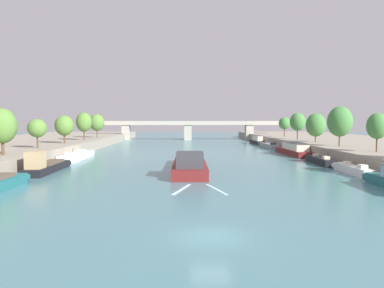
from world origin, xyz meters
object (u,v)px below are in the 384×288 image
at_px(moored_boat_right_downstream, 269,146).
at_px(tree_left_far, 2,126).
at_px(moored_boat_right_gap_after, 353,169).
at_px(tree_right_distant, 377,126).
at_px(tree_right_third, 298,122).
at_px(tree_right_end_of_row, 284,123).
at_px(moored_boat_right_end, 320,160).
at_px(tree_right_nearest, 316,125).
at_px(bridge_far, 188,128).
at_px(moored_boat_right_far, 257,140).
at_px(moored_boat_left_lone, 46,166).
at_px(moored_boat_right_midway, 294,150).
at_px(barge_midriver, 190,164).
at_px(tree_left_past_mid, 64,126).
at_px(tree_left_second, 37,128).
at_px(tree_left_midway, 97,122).
at_px(moored_boat_left_near, 77,156).
at_px(tree_left_nearest, 84,122).
at_px(tree_right_far, 340,122).

height_order(moored_boat_right_downstream, tree_left_far, tree_left_far).
distance_m(moored_boat_right_gap_after, tree_right_distant, 11.53).
height_order(tree_right_third, tree_right_end_of_row, tree_right_third).
height_order(moored_boat_right_end, tree_right_nearest, tree_right_nearest).
height_order(moored_boat_right_gap_after, bridge_far, bridge_far).
bearing_deg(moored_boat_right_gap_after, moored_boat_right_far, 90.19).
height_order(moored_boat_right_downstream, tree_right_distant, tree_right_distant).
height_order(moored_boat_left_lone, moored_boat_right_midway, moored_boat_left_lone).
xyz_separation_m(barge_midriver, tree_left_past_mid, (-26.53, 26.16, 5.17)).
xyz_separation_m(tree_left_second, tree_right_nearest, (56.11, 17.06, 0.36)).
bearing_deg(moored_boat_right_far, tree_left_far, -129.07).
height_order(tree_left_second, tree_right_third, tree_right_third).
bearing_deg(moored_boat_right_gap_after, tree_right_end_of_row, 82.82).
bearing_deg(tree_left_second, moored_boat_right_downstream, 31.50).
distance_m(tree_left_past_mid, tree_right_distant, 60.22).
bearing_deg(moored_boat_right_gap_after, tree_left_second, 161.93).
distance_m(moored_boat_left_lone, moored_boat_right_far, 73.20).
distance_m(moored_boat_right_end, moored_boat_right_midway, 15.84).
bearing_deg(tree_right_third, moored_boat_right_downstream, 177.58).
xyz_separation_m(tree_left_midway, tree_right_third, (55.10, -10.70, 0.20)).
height_order(moored_boat_left_near, tree_left_midway, tree_left_midway).
relative_size(moored_boat_right_end, tree_right_distant, 1.76).
distance_m(moored_boat_right_end, tree_left_far, 49.26).
bearing_deg(moored_boat_right_far, bridge_far, 129.75).
relative_size(tree_left_second, tree_left_nearest, 0.75).
bearing_deg(moored_boat_right_end, tree_left_midway, 136.78).
bearing_deg(bridge_far, tree_left_midway, -130.30).
bearing_deg(tree_left_past_mid, barge_midriver, -44.60).
xyz_separation_m(moored_boat_right_midway, tree_right_nearest, (6.82, 6.07, 5.14)).
height_order(barge_midriver, moored_boat_right_far, barge_midriver).
height_order(barge_midriver, tree_left_far, tree_left_far).
height_order(barge_midriver, moored_boat_right_downstream, barge_midriver).
bearing_deg(tree_left_nearest, bridge_far, 59.60).
height_order(tree_right_distant, tree_right_far, tree_right_far).
xyz_separation_m(moored_boat_right_gap_after, tree_right_third, (6.97, 45.45, 6.34)).
distance_m(moored_boat_left_near, moored_boat_right_end, 43.81).
xyz_separation_m(moored_boat_right_downstream, bridge_far, (-21.06, 41.92, 4.05)).
bearing_deg(tree_left_nearest, barge_midriver, -56.40).
xyz_separation_m(moored_boat_left_near, bridge_far, (21.76, 67.73, 4.05)).
relative_size(moored_boat_left_lone, tree_left_midway, 1.93).
distance_m(tree_left_nearest, tree_right_third, 55.06).
height_order(moored_boat_left_near, tree_right_far, tree_right_far).
relative_size(moored_boat_left_lone, tree_right_third, 1.89).
relative_size(tree_left_far, tree_right_nearest, 1.01).
xyz_separation_m(barge_midriver, bridge_far, (0.78, 84.18, 3.67)).
bearing_deg(tree_right_third, tree_right_distant, -89.83).
relative_size(moored_boat_right_end, tree_right_third, 1.54).
xyz_separation_m(moored_boat_right_far, tree_right_distant, (7.29, -55.19, 5.24)).
bearing_deg(moored_boat_right_midway, tree_left_midway, 148.95).
bearing_deg(tree_right_nearest, tree_right_far, -91.60).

